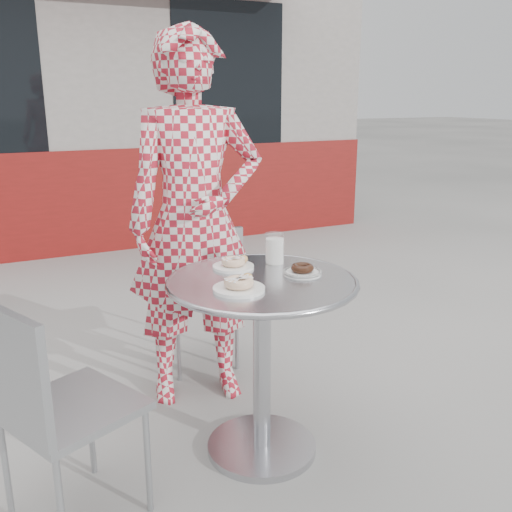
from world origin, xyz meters
name	(u,v)px	position (x,y,z in m)	size (l,w,h in m)	color
ground	(266,445)	(0.00, 0.00, 0.00)	(60.00, 60.00, 0.00)	#989591
storefront	(60,96)	(0.00, 5.56, 1.49)	(6.02, 4.55, 3.00)	gray
bistro_table	(262,324)	(-0.03, -0.02, 0.59)	(0.78, 0.78, 0.79)	silver
chair_far	(199,322)	(0.02, 0.89, 0.25)	(0.41, 0.41, 0.83)	#A2A4A9
chair_left	(73,453)	(-0.82, -0.10, 0.27)	(0.55, 0.55, 0.87)	#A2A4A9
seated_person	(195,222)	(-0.09, 0.58, 0.90)	(0.66, 0.43, 1.81)	#A61929
plate_far	(234,264)	(-0.07, 0.17, 0.80)	(0.18, 0.18, 0.05)	white
plate_near	(239,285)	(-0.17, -0.10, 0.80)	(0.20, 0.20, 0.05)	white
plate_checker	(302,271)	(0.15, -0.03, 0.80)	(0.16, 0.16, 0.04)	white
milk_cup	(275,249)	(0.12, 0.16, 0.85)	(0.09, 0.09, 0.13)	white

